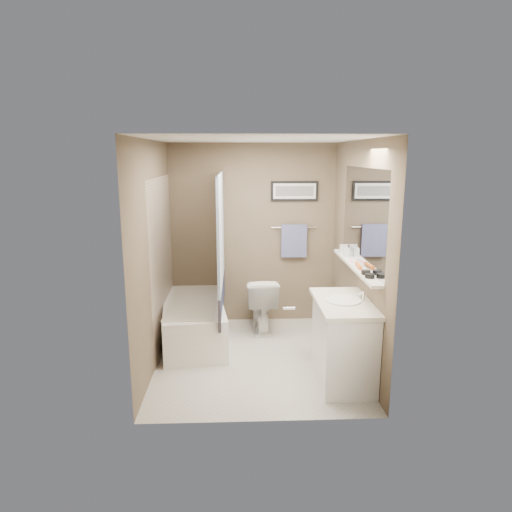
{
  "coord_description": "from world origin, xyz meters",
  "views": [
    {
      "loc": [
        -0.2,
        -4.77,
        2.24
      ],
      "look_at": [
        0.0,
        0.15,
        1.15
      ],
      "focal_mm": 32.0,
      "sensor_mm": 36.0,
      "label": 1
    }
  ],
  "objects_px": {
    "toilet": "(261,303)",
    "candle_bowl_near": "(370,276)",
    "glass_jar": "(343,249)",
    "bathtub": "(194,322)",
    "candle_bowl_far": "(366,272)",
    "soap_bottle": "(347,250)",
    "vanity": "(343,343)",
    "hair_brush_front": "(359,266)"
  },
  "relations": [
    {
      "from": "glass_jar",
      "to": "soap_bottle",
      "type": "distance_m",
      "value": 0.17
    },
    {
      "from": "candle_bowl_near",
      "to": "soap_bottle",
      "type": "height_order",
      "value": "soap_bottle"
    },
    {
      "from": "candle_bowl_near",
      "to": "hair_brush_front",
      "type": "relative_size",
      "value": 0.41
    },
    {
      "from": "candle_bowl_near",
      "to": "glass_jar",
      "type": "height_order",
      "value": "glass_jar"
    },
    {
      "from": "candle_bowl_near",
      "to": "candle_bowl_far",
      "type": "relative_size",
      "value": 1.0
    },
    {
      "from": "toilet",
      "to": "candle_bowl_near",
      "type": "bearing_deg",
      "value": 117.79
    },
    {
      "from": "vanity",
      "to": "candle_bowl_near",
      "type": "bearing_deg",
      "value": -37.72
    },
    {
      "from": "candle_bowl_near",
      "to": "candle_bowl_far",
      "type": "bearing_deg",
      "value": 90.0
    },
    {
      "from": "candle_bowl_far",
      "to": "glass_jar",
      "type": "distance_m",
      "value": 0.98
    },
    {
      "from": "bathtub",
      "to": "hair_brush_front",
      "type": "height_order",
      "value": "hair_brush_front"
    },
    {
      "from": "vanity",
      "to": "glass_jar",
      "type": "xyz_separation_m",
      "value": [
        0.19,
        0.96,
        0.77
      ]
    },
    {
      "from": "vanity",
      "to": "bathtub",
      "type": "bearing_deg",
      "value": 147.36
    },
    {
      "from": "vanity",
      "to": "glass_jar",
      "type": "height_order",
      "value": "glass_jar"
    },
    {
      "from": "toilet",
      "to": "candle_bowl_far",
      "type": "relative_size",
      "value": 7.93
    },
    {
      "from": "vanity",
      "to": "hair_brush_front",
      "type": "xyz_separation_m",
      "value": [
        0.19,
        0.25,
        0.74
      ]
    },
    {
      "from": "toilet",
      "to": "soap_bottle",
      "type": "xyz_separation_m",
      "value": [
        0.94,
        -0.63,
        0.83
      ]
    },
    {
      "from": "toilet",
      "to": "glass_jar",
      "type": "height_order",
      "value": "glass_jar"
    },
    {
      "from": "toilet",
      "to": "glass_jar",
      "type": "relative_size",
      "value": 7.13
    },
    {
      "from": "bathtub",
      "to": "toilet",
      "type": "height_order",
      "value": "toilet"
    },
    {
      "from": "bathtub",
      "to": "candle_bowl_far",
      "type": "bearing_deg",
      "value": -38.53
    },
    {
      "from": "toilet",
      "to": "hair_brush_front",
      "type": "bearing_deg",
      "value": 125.69
    },
    {
      "from": "toilet",
      "to": "candle_bowl_near",
      "type": "relative_size",
      "value": 7.93
    },
    {
      "from": "bathtub",
      "to": "glass_jar",
      "type": "xyz_separation_m",
      "value": [
        1.79,
        -0.11,
        0.92
      ]
    },
    {
      "from": "candle_bowl_far",
      "to": "soap_bottle",
      "type": "distance_m",
      "value": 0.81
    },
    {
      "from": "bathtub",
      "to": "candle_bowl_near",
      "type": "distance_m",
      "value": 2.33
    },
    {
      "from": "bathtub",
      "to": "soap_bottle",
      "type": "bearing_deg",
      "value": -16.17
    },
    {
      "from": "soap_bottle",
      "to": "toilet",
      "type": "bearing_deg",
      "value": 146.38
    },
    {
      "from": "glass_jar",
      "to": "soap_bottle",
      "type": "bearing_deg",
      "value": -90.0
    },
    {
      "from": "soap_bottle",
      "to": "bathtub",
      "type": "bearing_deg",
      "value": 171.07
    },
    {
      "from": "bathtub",
      "to": "toilet",
      "type": "bearing_deg",
      "value": 15.2
    },
    {
      "from": "vanity",
      "to": "candle_bowl_near",
      "type": "distance_m",
      "value": 0.77
    },
    {
      "from": "bathtub",
      "to": "candle_bowl_near",
      "type": "xyz_separation_m",
      "value": [
        1.79,
        -1.21,
        0.89
      ]
    },
    {
      "from": "hair_brush_front",
      "to": "toilet",
      "type": "bearing_deg",
      "value": 129.1
    },
    {
      "from": "hair_brush_front",
      "to": "soap_bottle",
      "type": "height_order",
      "value": "soap_bottle"
    },
    {
      "from": "candle_bowl_far",
      "to": "soap_bottle",
      "type": "xyz_separation_m",
      "value": [
        0.0,
        0.8,
        0.05
      ]
    },
    {
      "from": "candle_bowl_far",
      "to": "bathtub",
      "type": "bearing_deg",
      "value": 148.71
    },
    {
      "from": "toilet",
      "to": "bathtub",
      "type": "bearing_deg",
      "value": 19.04
    },
    {
      "from": "candle_bowl_near",
      "to": "glass_jar",
      "type": "relative_size",
      "value": 0.9
    },
    {
      "from": "vanity",
      "to": "toilet",
      "type": "bearing_deg",
      "value": 119.26
    },
    {
      "from": "vanity",
      "to": "candle_bowl_near",
      "type": "height_order",
      "value": "candle_bowl_near"
    },
    {
      "from": "toilet",
      "to": "candle_bowl_far",
      "type": "height_order",
      "value": "candle_bowl_far"
    },
    {
      "from": "toilet",
      "to": "hair_brush_front",
      "type": "height_order",
      "value": "hair_brush_front"
    }
  ]
}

